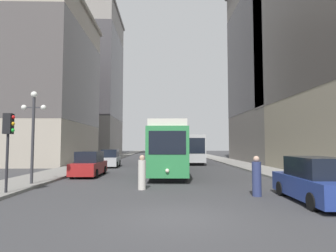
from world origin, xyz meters
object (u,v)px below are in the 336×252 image
(pedestrian_crossing_far, at_px, (257,177))
(traffic_light_near_left, at_px, (8,131))
(parked_car_right_far, at_px, (316,181))
(parked_car_left_near, at_px, (89,165))
(pedestrian_crossing_near, at_px, (142,173))
(streetcar, at_px, (169,147))
(transit_bus, at_px, (189,148))
(lamp_post_left_near, at_px, (33,122))
(parked_car_left_mid, at_px, (110,159))

(pedestrian_crossing_far, bearing_deg, traffic_light_near_left, -70.28)
(parked_car_right_far, bearing_deg, parked_car_left_near, -38.22)
(pedestrian_crossing_near, xyz_separation_m, pedestrian_crossing_far, (5.32, -2.04, 0.01))
(pedestrian_crossing_near, bearing_deg, streetcar, 160.59)
(pedestrian_crossing_near, distance_m, traffic_light_near_left, 6.61)
(traffic_light_near_left, bearing_deg, pedestrian_crossing_far, -1.93)
(pedestrian_crossing_far, bearing_deg, parked_car_right_far, 74.77)
(transit_bus, height_order, pedestrian_crossing_far, transit_bus)
(transit_bus, relative_size, parked_car_left_near, 2.83)
(transit_bus, xyz_separation_m, traffic_light_near_left, (-10.72, -24.12, 0.98))
(parked_car_left_near, xyz_separation_m, traffic_light_near_left, (-1.68, -8.19, 2.09))
(parked_car_left_near, height_order, lamp_post_left_near, lamp_post_left_near)
(lamp_post_left_near, bearing_deg, parked_car_left_near, 69.93)
(pedestrian_crossing_near, bearing_deg, parked_car_right_far, 55.11)
(transit_bus, xyz_separation_m, lamp_post_left_near, (-10.94, -21.13, 1.65))
(parked_car_right_far, distance_m, lamp_post_left_near, 14.59)
(streetcar, distance_m, lamp_post_left_near, 11.39)
(parked_car_left_near, bearing_deg, pedestrian_crossing_near, -55.73)
(transit_bus, height_order, pedestrian_crossing_near, transit_bus)
(pedestrian_crossing_near, relative_size, lamp_post_left_near, 0.34)
(parked_car_right_far, bearing_deg, pedestrian_crossing_near, -23.06)
(parked_car_left_mid, bearing_deg, lamp_post_left_near, -100.35)
(pedestrian_crossing_near, xyz_separation_m, lamp_post_left_near, (-6.27, 1.34, 2.76))
(lamp_post_left_near, bearing_deg, pedestrian_crossing_near, -12.07)
(traffic_light_near_left, bearing_deg, streetcar, 54.94)
(traffic_light_near_left, bearing_deg, pedestrian_crossing_near, 15.28)
(pedestrian_crossing_far, relative_size, traffic_light_near_left, 0.50)
(streetcar, xyz_separation_m, parked_car_left_mid, (-6.05, 5.73, -1.26))
(pedestrian_crossing_near, bearing_deg, parked_car_left_mid, -173.09)
(streetcar, distance_m, parked_car_left_mid, 8.43)
(parked_car_right_far, bearing_deg, pedestrian_crossing_far, -34.30)
(traffic_light_near_left, distance_m, lamp_post_left_near, 3.07)
(transit_bus, bearing_deg, pedestrian_crossing_near, -101.21)
(traffic_light_near_left, relative_size, lamp_post_left_near, 0.69)
(streetcar, bearing_deg, traffic_light_near_left, -122.57)
(pedestrian_crossing_near, xyz_separation_m, traffic_light_near_left, (-6.05, -1.65, 2.10))
(parked_car_right_far, xyz_separation_m, pedestrian_crossing_near, (-7.23, 3.47, -0.01))
(transit_bus, relative_size, traffic_light_near_left, 3.54)
(parked_car_right_far, height_order, lamp_post_left_near, lamp_post_left_near)
(parked_car_left_mid, height_order, pedestrian_crossing_near, parked_car_left_mid)
(transit_bus, distance_m, lamp_post_left_near, 23.85)
(parked_car_left_mid, height_order, parked_car_right_far, same)
(streetcar, distance_m, parked_car_left_near, 6.79)
(parked_car_right_far, relative_size, pedestrian_crossing_far, 2.72)
(parked_car_left_near, height_order, pedestrian_crossing_near, parked_car_left_near)
(streetcar, height_order, traffic_light_near_left, streetcar)
(parked_car_left_mid, distance_m, lamp_post_left_near, 14.16)
(parked_car_left_near, bearing_deg, parked_car_right_far, -40.27)
(streetcar, bearing_deg, transit_bus, 79.63)
(transit_bus, xyz_separation_m, pedestrian_crossing_far, (0.64, -24.51, -1.10))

